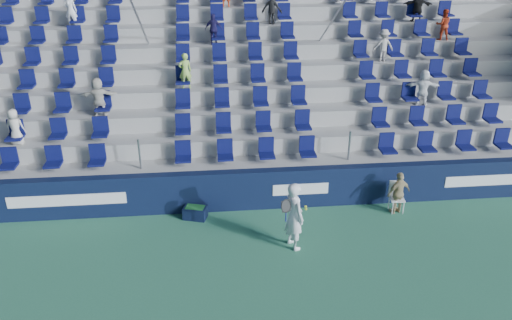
{
  "coord_description": "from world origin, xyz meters",
  "views": [
    {
      "loc": [
        -0.97,
        -9.3,
        7.54
      ],
      "look_at": [
        0.2,
        2.8,
        1.7
      ],
      "focal_mm": 35.0,
      "sensor_mm": 36.0,
      "label": 1
    }
  ],
  "objects": [
    {
      "name": "grandstand",
      "position": [
        0.01,
        8.24,
        2.14
      ],
      "size": [
        24.0,
        8.17,
        6.63
      ],
      "color": "#979792",
      "rests_on": "ground"
    },
    {
      "name": "ground",
      "position": [
        0.0,
        0.0,
        0.0
      ],
      "size": [
        70.0,
        70.0,
        0.0
      ],
      "primitive_type": "plane",
      "color": "#327554",
      "rests_on": "ground"
    },
    {
      "name": "ball_bin",
      "position": [
        -1.52,
        2.75,
        0.19
      ],
      "size": [
        0.72,
        0.57,
        0.35
      ],
      "color": "black",
      "rests_on": "ground"
    },
    {
      "name": "line_judge",
      "position": [
        4.21,
        2.5,
        0.63
      ],
      "size": [
        0.8,
        0.53,
        1.27
      ],
      "primitive_type": "imported",
      "rotation": [
        0.0,
        0.0,
        3.47
      ],
      "color": "tan",
      "rests_on": "ground"
    },
    {
      "name": "line_judge_chair",
      "position": [
        4.21,
        2.64,
        0.51
      ],
      "size": [
        0.43,
        0.44,
        0.9
      ],
      "color": "white",
      "rests_on": "ground"
    },
    {
      "name": "sponsor_wall",
      "position": [
        0.0,
        3.15,
        0.6
      ],
      "size": [
        24.0,
        0.32,
        1.2
      ],
      "color": "#0E1734",
      "rests_on": "ground"
    },
    {
      "name": "tennis_player",
      "position": [
        0.99,
        1.14,
        0.92
      ],
      "size": [
        0.73,
        0.78,
        1.83
      ],
      "color": "silver",
      "rests_on": "ground"
    }
  ]
}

